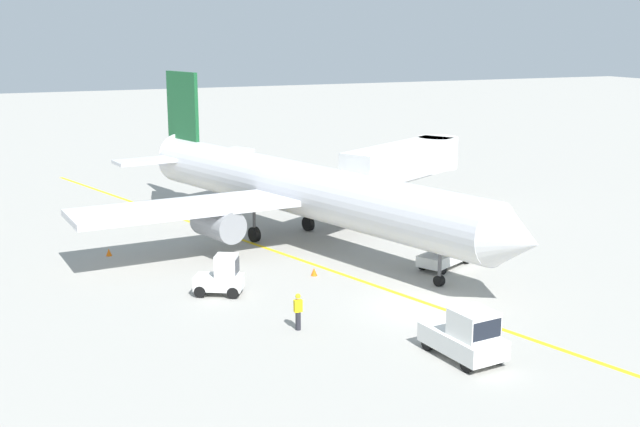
{
  "coord_description": "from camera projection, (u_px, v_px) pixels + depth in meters",
  "views": [
    {
      "loc": [
        -18.8,
        -31.37,
        13.09
      ],
      "look_at": [
        -0.82,
        10.66,
        2.5
      ],
      "focal_mm": 44.61,
      "sensor_mm": 36.0,
      "label": 1
    }
  ],
  "objects": [
    {
      "name": "ground_crew_marshaller",
      "position": [
        298.0,
        310.0,
        35.32
      ],
      "size": [
        0.36,
        0.24,
        1.7
      ],
      "color": "#26262D",
      "rests_on": "ground"
    },
    {
      "name": "safety_cone_nose_left",
      "position": [
        314.0,
        272.0,
        43.3
      ],
      "size": [
        0.36,
        0.36,
        0.44
      ],
      "primitive_type": "cone",
      "color": "orange",
      "rests_on": "ground"
    },
    {
      "name": "safety_cone_nose_right",
      "position": [
        109.0,
        252.0,
        47.1
      ],
      "size": [
        0.36,
        0.36,
        0.44
      ],
      "primitive_type": "cone",
      "color": "orange",
      "rests_on": "ground"
    },
    {
      "name": "taxi_line_yellow",
      "position": [
        362.0,
        281.0,
        42.42
      ],
      "size": [
        23.75,
        76.57,
        0.01
      ],
      "primitive_type": "cube",
      "rotation": [
        0.0,
        0.0,
        0.3
      ],
      "color": "yellow",
      "rests_on": "ground"
    },
    {
      "name": "baggage_tug_near_wing",
      "position": [
        222.0,
        277.0,
        40.05
      ],
      "size": [
        2.73,
        2.3,
        2.1
      ],
      "color": "silver",
      "rests_on": "ground"
    },
    {
      "name": "ground_plane",
      "position": [
        423.0,
        308.0,
        38.26
      ],
      "size": [
        300.0,
        300.0,
        0.0
      ],
      "primitive_type": "plane",
      "color": "#9E9B93"
    },
    {
      "name": "pushback_tug",
      "position": [
        466.0,
        336.0,
        32.19
      ],
      "size": [
        2.3,
        3.8,
        2.2
      ],
      "color": "silver",
      "rests_on": "ground"
    },
    {
      "name": "jet_bridge",
      "position": [
        409.0,
        160.0,
        59.64
      ],
      "size": [
        12.39,
        8.57,
        4.85
      ],
      "color": "silver",
      "rests_on": "ground"
    },
    {
      "name": "safety_cone_wingtip_left",
      "position": [
        364.0,
        215.0,
        56.46
      ],
      "size": [
        0.36,
        0.36,
        0.44
      ],
      "primitive_type": "cone",
      "color": "orange",
      "rests_on": "ground"
    },
    {
      "name": "airliner",
      "position": [
        296.0,
        188.0,
        49.82
      ],
      "size": [
        27.74,
        34.59,
        10.1
      ],
      "color": "silver",
      "rests_on": "ground"
    },
    {
      "name": "belt_loader_forward_hold",
      "position": [
        444.0,
        254.0,
        44.73
      ],
      "size": [
        5.02,
        3.39,
        2.59
      ],
      "color": "silver",
      "rests_on": "ground"
    },
    {
      "name": "baggage_tug_by_cargo_door",
      "position": [
        435.0,
        226.0,
        50.39
      ],
      "size": [
        2.72,
        2.13,
        2.1
      ],
      "color": "silver",
      "rests_on": "ground"
    }
  ]
}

